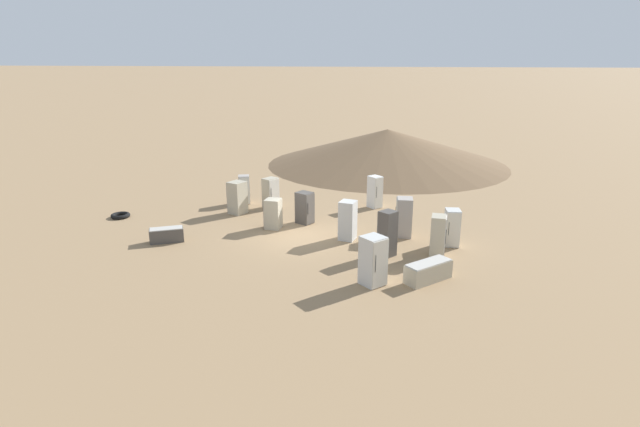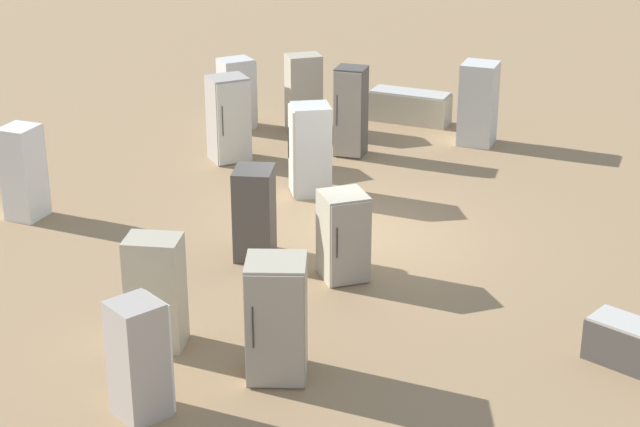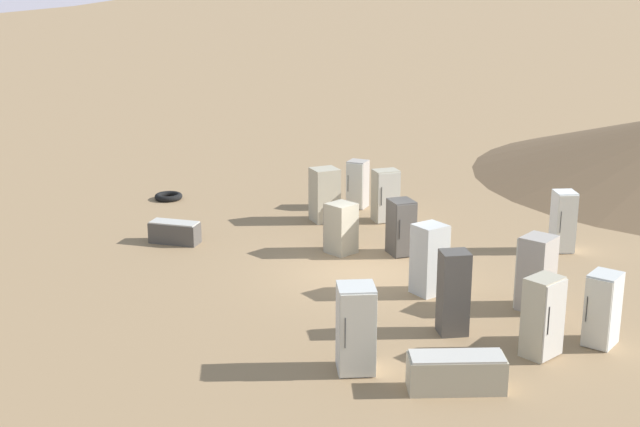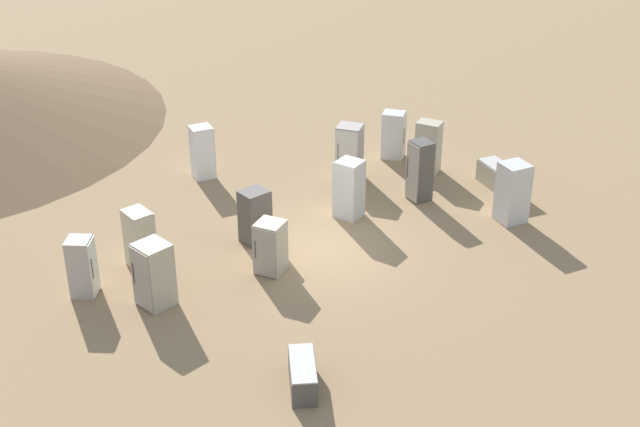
{
  "view_description": "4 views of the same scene",
  "coord_description": "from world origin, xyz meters",
  "px_view_note": "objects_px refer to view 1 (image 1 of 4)",
  "views": [
    {
      "loc": [
        -5.46,
        20.7,
        7.73
      ],
      "look_at": [
        -1.04,
        0.64,
        1.34
      ],
      "focal_mm": 28.0,
      "sensor_mm": 36.0,
      "label": 1
    },
    {
      "loc": [
        16.08,
        -6.37,
        7.51
      ],
      "look_at": [
        0.7,
        -0.88,
        0.78
      ],
      "focal_mm": 60.0,
      "sensor_mm": 36.0,
      "label": 2
    },
    {
      "loc": [
        -14.84,
        16.45,
        8.03
      ],
      "look_at": [
        1.41,
        0.18,
        1.37
      ],
      "focal_mm": 50.0,
      "sensor_mm": 36.0,
      "label": 3
    },
    {
      "loc": [
        19.46,
        8.44,
        12.35
      ],
      "look_at": [
        0.03,
        -0.04,
        1.13
      ],
      "focal_mm": 50.0,
      "sensor_mm": 36.0,
      "label": 4
    }
  ],
  "objects_px": {
    "discarded_fridge_2": "(271,193)",
    "discarded_fridge_4": "(387,233)",
    "discarded_fridge_1": "(375,192)",
    "discarded_fridge_7": "(237,198)",
    "discarded_fridge_3": "(167,235)",
    "discarded_fridge_8": "(273,214)",
    "discarded_fridge_6": "(373,261)",
    "discarded_fridge_13": "(305,208)",
    "discarded_fridge_5": "(438,236)",
    "discarded_fridge_0": "(404,217)",
    "discarded_fridge_11": "(244,189)",
    "discarded_fridge_10": "(452,228)",
    "scrap_tire": "(120,215)",
    "discarded_fridge_9": "(348,220)",
    "discarded_fridge_12": "(428,271)"
  },
  "relations": [
    {
      "from": "discarded_fridge_11",
      "to": "scrap_tire",
      "type": "relative_size",
      "value": 1.66
    },
    {
      "from": "discarded_fridge_8",
      "to": "discarded_fridge_9",
      "type": "xyz_separation_m",
      "value": [
        -3.7,
        0.72,
        0.17
      ]
    },
    {
      "from": "discarded_fridge_6",
      "to": "scrap_tire",
      "type": "relative_size",
      "value": 1.9
    },
    {
      "from": "discarded_fridge_4",
      "to": "discarded_fridge_11",
      "type": "distance_m",
      "value": 10.41
    },
    {
      "from": "discarded_fridge_0",
      "to": "discarded_fridge_10",
      "type": "distance_m",
      "value": 2.23
    },
    {
      "from": "discarded_fridge_8",
      "to": "discarded_fridge_12",
      "type": "xyz_separation_m",
      "value": [
        -7.27,
        4.41,
        -0.36
      ]
    },
    {
      "from": "discarded_fridge_2",
      "to": "discarded_fridge_3",
      "type": "bearing_deg",
      "value": 1.56
    },
    {
      "from": "discarded_fridge_2",
      "to": "discarded_fridge_3",
      "type": "height_order",
      "value": "discarded_fridge_2"
    },
    {
      "from": "discarded_fridge_13",
      "to": "discarded_fridge_5",
      "type": "bearing_deg",
      "value": 90.53
    },
    {
      "from": "discarded_fridge_0",
      "to": "discarded_fridge_5",
      "type": "distance_m",
      "value": 2.62
    },
    {
      "from": "discarded_fridge_3",
      "to": "discarded_fridge_8",
      "type": "bearing_deg",
      "value": 95.98
    },
    {
      "from": "discarded_fridge_2",
      "to": "discarded_fridge_11",
      "type": "height_order",
      "value": "discarded_fridge_2"
    },
    {
      "from": "discarded_fridge_2",
      "to": "discarded_fridge_4",
      "type": "xyz_separation_m",
      "value": [
        -6.73,
        5.52,
        0.13
      ]
    },
    {
      "from": "discarded_fridge_2",
      "to": "discarded_fridge_6",
      "type": "relative_size",
      "value": 0.91
    },
    {
      "from": "discarded_fridge_9",
      "to": "discarded_fridge_12",
      "type": "distance_m",
      "value": 5.16
    },
    {
      "from": "discarded_fridge_2",
      "to": "discarded_fridge_8",
      "type": "relative_size",
      "value": 1.15
    },
    {
      "from": "discarded_fridge_6",
      "to": "discarded_fridge_3",
      "type": "bearing_deg",
      "value": -63.83
    },
    {
      "from": "discarded_fridge_12",
      "to": "discarded_fridge_3",
      "type": "bearing_deg",
      "value": 34.76
    },
    {
      "from": "discarded_fridge_5",
      "to": "discarded_fridge_10",
      "type": "height_order",
      "value": "discarded_fridge_5"
    },
    {
      "from": "discarded_fridge_9",
      "to": "discarded_fridge_13",
      "type": "relative_size",
      "value": 1.14
    },
    {
      "from": "discarded_fridge_13",
      "to": "scrap_tire",
      "type": "xyz_separation_m",
      "value": [
        9.4,
        1.15,
        -0.68
      ]
    },
    {
      "from": "discarded_fridge_7",
      "to": "discarded_fridge_5",
      "type": "bearing_deg",
      "value": -89.42
    },
    {
      "from": "discarded_fridge_7",
      "to": "scrap_tire",
      "type": "relative_size",
      "value": 1.78
    },
    {
      "from": "discarded_fridge_7",
      "to": "discarded_fridge_9",
      "type": "bearing_deg",
      "value": -91.62
    },
    {
      "from": "discarded_fridge_2",
      "to": "discarded_fridge_12",
      "type": "distance_m",
      "value": 11.39
    },
    {
      "from": "discarded_fridge_7",
      "to": "discarded_fridge_12",
      "type": "xyz_separation_m",
      "value": [
        -9.81,
        6.32,
        -0.48
      ]
    },
    {
      "from": "discarded_fridge_5",
      "to": "discarded_fridge_7",
      "type": "height_order",
      "value": "discarded_fridge_5"
    },
    {
      "from": "discarded_fridge_9",
      "to": "discarded_fridge_11",
      "type": "height_order",
      "value": "discarded_fridge_9"
    },
    {
      "from": "discarded_fridge_2",
      "to": "discarded_fridge_4",
      "type": "bearing_deg",
      "value": 77.74
    },
    {
      "from": "discarded_fridge_0",
      "to": "discarded_fridge_13",
      "type": "xyz_separation_m",
      "value": [
        4.83,
        -0.86,
        -0.12
      ]
    },
    {
      "from": "discarded_fridge_3",
      "to": "discarded_fridge_9",
      "type": "bearing_deg",
      "value": 76.32
    },
    {
      "from": "discarded_fridge_3",
      "to": "discarded_fridge_10",
      "type": "distance_m",
      "value": 12.44
    },
    {
      "from": "discarded_fridge_1",
      "to": "discarded_fridge_8",
      "type": "xyz_separation_m",
      "value": [
        4.31,
        4.54,
        -0.15
      ]
    },
    {
      "from": "discarded_fridge_0",
      "to": "discarded_fridge_11",
      "type": "bearing_deg",
      "value": 62.88
    },
    {
      "from": "discarded_fridge_1",
      "to": "scrap_tire",
      "type": "bearing_deg",
      "value": -28.72
    },
    {
      "from": "discarded_fridge_7",
      "to": "discarded_fridge_6",
      "type": "bearing_deg",
      "value": -110.66
    },
    {
      "from": "discarded_fridge_10",
      "to": "discarded_fridge_1",
      "type": "bearing_deg",
      "value": -60.63
    },
    {
      "from": "discarded_fridge_13",
      "to": "discarded_fridge_0",
      "type": "bearing_deg",
      "value": 105.84
    },
    {
      "from": "discarded_fridge_12",
      "to": "discarded_fridge_7",
      "type": "bearing_deg",
      "value": 10.21
    },
    {
      "from": "discarded_fridge_1",
      "to": "discarded_fridge_7",
      "type": "bearing_deg",
      "value": -28.05
    },
    {
      "from": "discarded_fridge_6",
      "to": "discarded_fridge_8",
      "type": "xyz_separation_m",
      "value": [
        5.34,
        -5.16,
        -0.19
      ]
    },
    {
      "from": "discarded_fridge_1",
      "to": "discarded_fridge_11",
      "type": "distance_m",
      "value": 7.22
    },
    {
      "from": "discarded_fridge_0",
      "to": "discarded_fridge_3",
      "type": "xyz_separation_m",
      "value": [
        10.13,
        3.01,
        -0.58
      ]
    },
    {
      "from": "discarded_fridge_12",
      "to": "discarded_fridge_13",
      "type": "height_order",
      "value": "discarded_fridge_13"
    },
    {
      "from": "discarded_fridge_2",
      "to": "discarded_fridge_9",
      "type": "relative_size",
      "value": 0.93
    },
    {
      "from": "discarded_fridge_6",
      "to": "discarded_fridge_5",
      "type": "bearing_deg",
      "value": -174.43
    },
    {
      "from": "discarded_fridge_11",
      "to": "scrap_tire",
      "type": "xyz_separation_m",
      "value": [
        5.25,
        3.86,
        -0.69
      ]
    },
    {
      "from": "discarded_fridge_3",
      "to": "scrap_tire",
      "type": "distance_m",
      "value": 4.92
    },
    {
      "from": "discarded_fridge_5",
      "to": "scrap_tire",
      "type": "xyz_separation_m",
      "value": [
        15.72,
        -1.86,
        -0.76
      ]
    },
    {
      "from": "discarded_fridge_1",
      "to": "scrap_tire",
      "type": "relative_size",
      "value": 1.83
    }
  ]
}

